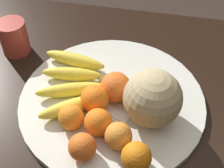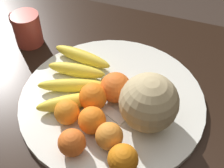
{
  "view_description": "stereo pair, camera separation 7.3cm",
  "coord_description": "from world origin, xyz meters",
  "px_view_note": "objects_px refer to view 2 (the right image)",
  "views": [
    {
      "loc": [
        -0.17,
        0.45,
        1.36
      ],
      "look_at": [
        -0.07,
        -0.04,
        0.84
      ],
      "focal_mm": 50.0,
      "sensor_mm": 36.0,
      "label": 1
    },
    {
      "loc": [
        -0.24,
        0.43,
        1.36
      ],
      "look_at": [
        -0.07,
        -0.04,
        0.84
      ],
      "focal_mm": 50.0,
      "sensor_mm": 36.0,
      "label": 2
    }
  ],
  "objects_px": {
    "kitchen_table": "(82,130)",
    "ceramic_mug": "(27,29)",
    "orange_top_small": "(92,120)",
    "fruit_bowl": "(112,100)",
    "orange_front_left": "(68,113)",
    "orange_back_left": "(92,98)",
    "orange_side_extra": "(116,88)",
    "orange_back_right": "(72,143)",
    "banana_bunch": "(76,78)",
    "produce_tag": "(111,112)",
    "orange_front_right": "(109,136)",
    "melon": "(149,102)",
    "orange_mid_center": "(123,159)"
  },
  "relations": [
    {
      "from": "orange_front_left",
      "to": "orange_back_left",
      "type": "xyz_separation_m",
      "value": [
        -0.04,
        -0.05,
        0.0
      ]
    },
    {
      "from": "banana_bunch",
      "to": "orange_front_right",
      "type": "height_order",
      "value": "orange_front_right"
    },
    {
      "from": "orange_top_small",
      "to": "fruit_bowl",
      "type": "bearing_deg",
      "value": -95.79
    },
    {
      "from": "fruit_bowl",
      "to": "ceramic_mug",
      "type": "xyz_separation_m",
      "value": [
        0.31,
        -0.14,
        0.04
      ]
    },
    {
      "from": "orange_back_right",
      "to": "orange_top_small",
      "type": "distance_m",
      "value": 0.07
    },
    {
      "from": "melon",
      "to": "orange_mid_center",
      "type": "height_order",
      "value": "melon"
    },
    {
      "from": "orange_front_left",
      "to": "orange_side_extra",
      "type": "height_order",
      "value": "orange_side_extra"
    },
    {
      "from": "melon",
      "to": "orange_mid_center",
      "type": "xyz_separation_m",
      "value": [
        0.01,
        0.13,
        -0.03
      ]
    },
    {
      "from": "orange_mid_center",
      "to": "orange_back_right",
      "type": "relative_size",
      "value": 1.06
    },
    {
      "from": "fruit_bowl",
      "to": "orange_back_right",
      "type": "relative_size",
      "value": 7.71
    },
    {
      "from": "melon",
      "to": "orange_mid_center",
      "type": "bearing_deg",
      "value": 83.51
    },
    {
      "from": "kitchen_table",
      "to": "orange_front_right",
      "type": "bearing_deg",
      "value": 142.01
    },
    {
      "from": "melon",
      "to": "orange_front_right",
      "type": "bearing_deg",
      "value": 55.89
    },
    {
      "from": "orange_back_right",
      "to": "ceramic_mug",
      "type": "bearing_deg",
      "value": -46.96
    },
    {
      "from": "ceramic_mug",
      "to": "orange_mid_center",
      "type": "bearing_deg",
      "value": 142.21
    },
    {
      "from": "fruit_bowl",
      "to": "orange_front_left",
      "type": "distance_m",
      "value": 0.12
    },
    {
      "from": "kitchen_table",
      "to": "ceramic_mug",
      "type": "height_order",
      "value": "ceramic_mug"
    },
    {
      "from": "orange_back_left",
      "to": "produce_tag",
      "type": "relative_size",
      "value": 0.78
    },
    {
      "from": "orange_side_extra",
      "to": "ceramic_mug",
      "type": "distance_m",
      "value": 0.35
    },
    {
      "from": "orange_front_right",
      "to": "produce_tag",
      "type": "xyz_separation_m",
      "value": [
        0.03,
        -0.08,
        -0.03
      ]
    },
    {
      "from": "orange_front_left",
      "to": "orange_top_small",
      "type": "height_order",
      "value": "orange_top_small"
    },
    {
      "from": "orange_side_extra",
      "to": "orange_back_right",
      "type": "bearing_deg",
      "value": 78.04
    },
    {
      "from": "orange_front_right",
      "to": "orange_top_small",
      "type": "relative_size",
      "value": 0.97
    },
    {
      "from": "melon",
      "to": "banana_bunch",
      "type": "xyz_separation_m",
      "value": [
        0.2,
        -0.06,
        -0.05
      ]
    },
    {
      "from": "fruit_bowl",
      "to": "orange_front_right",
      "type": "distance_m",
      "value": 0.14
    },
    {
      "from": "orange_mid_center",
      "to": "orange_back_right",
      "type": "bearing_deg",
      "value": -0.9
    },
    {
      "from": "orange_mid_center",
      "to": "orange_top_small",
      "type": "distance_m",
      "value": 0.12
    },
    {
      "from": "fruit_bowl",
      "to": "melon",
      "type": "bearing_deg",
      "value": 158.77
    },
    {
      "from": "orange_front_right",
      "to": "produce_tag",
      "type": "height_order",
      "value": "orange_front_right"
    },
    {
      "from": "orange_back_right",
      "to": "orange_side_extra",
      "type": "height_order",
      "value": "orange_side_extra"
    },
    {
      "from": "orange_side_extra",
      "to": "ceramic_mug",
      "type": "relative_size",
      "value": 0.65
    },
    {
      "from": "melon",
      "to": "orange_front_left",
      "type": "bearing_deg",
      "value": 19.48
    },
    {
      "from": "banana_bunch",
      "to": "produce_tag",
      "type": "relative_size",
      "value": 2.91
    },
    {
      "from": "orange_front_left",
      "to": "orange_back_left",
      "type": "bearing_deg",
      "value": -123.97
    },
    {
      "from": "orange_front_right",
      "to": "produce_tag",
      "type": "bearing_deg",
      "value": -72.31
    },
    {
      "from": "orange_back_left",
      "to": "produce_tag",
      "type": "xyz_separation_m",
      "value": [
        -0.05,
        0.0,
        -0.03
      ]
    },
    {
      "from": "kitchen_table",
      "to": "orange_back_right",
      "type": "xyz_separation_m",
      "value": [
        -0.04,
        0.13,
        0.15
      ]
    },
    {
      "from": "banana_bunch",
      "to": "orange_back_left",
      "type": "height_order",
      "value": "orange_back_left"
    },
    {
      "from": "kitchen_table",
      "to": "produce_tag",
      "type": "height_order",
      "value": "produce_tag"
    },
    {
      "from": "kitchen_table",
      "to": "melon",
      "type": "height_order",
      "value": "melon"
    },
    {
      "from": "kitchen_table",
      "to": "ceramic_mug",
      "type": "bearing_deg",
      "value": -36.51
    },
    {
      "from": "orange_back_left",
      "to": "produce_tag",
      "type": "bearing_deg",
      "value": 179.25
    },
    {
      "from": "orange_back_left",
      "to": "orange_back_right",
      "type": "distance_m",
      "value": 0.12
    },
    {
      "from": "orange_front_left",
      "to": "produce_tag",
      "type": "distance_m",
      "value": 0.1
    },
    {
      "from": "banana_bunch",
      "to": "orange_front_left",
      "type": "distance_m",
      "value": 0.12
    },
    {
      "from": "melon",
      "to": "orange_back_left",
      "type": "distance_m",
      "value": 0.13
    },
    {
      "from": "produce_tag",
      "to": "orange_back_right",
      "type": "bearing_deg",
      "value": 96.46
    },
    {
      "from": "kitchen_table",
      "to": "banana_bunch",
      "type": "relative_size",
      "value": 5.77
    },
    {
      "from": "fruit_bowl",
      "to": "orange_top_small",
      "type": "distance_m",
      "value": 0.11
    },
    {
      "from": "produce_tag",
      "to": "ceramic_mug",
      "type": "bearing_deg",
      "value": -4.49
    }
  ]
}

